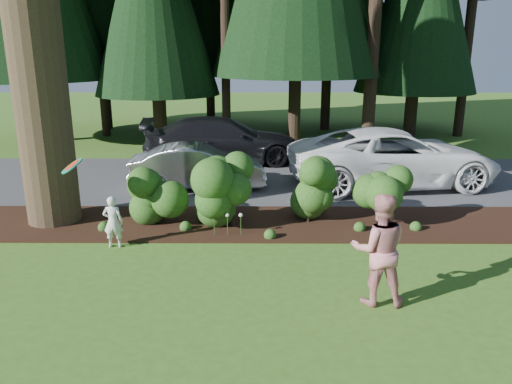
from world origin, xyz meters
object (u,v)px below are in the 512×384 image
car_white_suv (393,157)px  child (113,222)px  car_dark_suv (223,140)px  frisbee (72,166)px  car_silver_wagon (198,167)px  adult (379,249)px

car_white_suv → child: (-7.19, -4.94, -0.34)m
car_dark_suv → child: 8.20m
car_dark_suv → frisbee: (-2.61, -7.76, 0.86)m
car_silver_wagon → car_dark_suv: car_dark_suv is taller
car_white_suv → adult: (-2.13, -7.33, 0.05)m
car_dark_suv → car_silver_wagon: bearing=163.6°
adult → car_silver_wagon: bearing=-58.6°
car_dark_suv → frisbee: 8.23m
car_dark_suv → adult: 10.89m
car_silver_wagon → car_dark_suv: size_ratio=0.70×
car_white_suv → frisbee: bearing=112.0°
car_silver_wagon → child: 4.72m
adult → frisbee: bearing=-21.2°
car_dark_suv → adult: bearing=-170.6°
adult → frisbee: size_ratio=3.75×
car_silver_wagon → car_dark_suv: bearing=-13.3°
frisbee → child: bearing=-15.9°
car_white_suv → frisbee: 9.34m
child → frisbee: 1.46m
car_dark_suv → frisbee: size_ratio=11.32×
car_silver_wagon → child: bearing=159.3°
adult → car_white_suv: bearing=-103.4°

